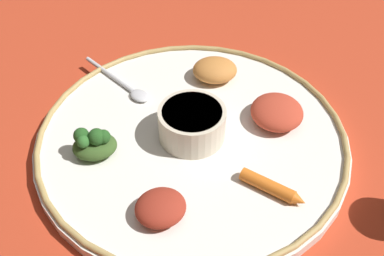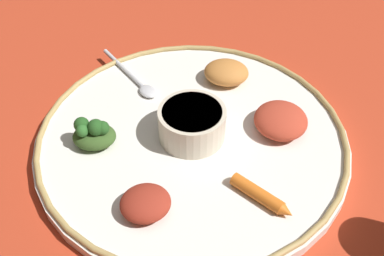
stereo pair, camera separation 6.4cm
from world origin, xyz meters
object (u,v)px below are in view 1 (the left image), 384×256
Objects in this scene: greens_pile at (94,144)px; carrot_near_spoon at (272,187)px; spoon at (126,86)px; center_bowl at (192,123)px.

greens_pile is 0.24m from carrot_near_spoon.
greens_pile reaches higher than carrot_near_spoon.
greens_pile reaches higher than spoon.
spoon is at bearing -78.07° from carrot_near_spoon.
center_bowl reaches higher than carrot_near_spoon.
spoon is at bearing -78.34° from center_bowl.
spoon is 2.08× the size of greens_pile.
carrot_near_spoon is (-0.03, 0.14, -0.02)m from center_bowl.
carrot_near_spoon is (-0.06, 0.28, 0.00)m from spoon.
carrot_near_spoon is at bearing 101.93° from spoon.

